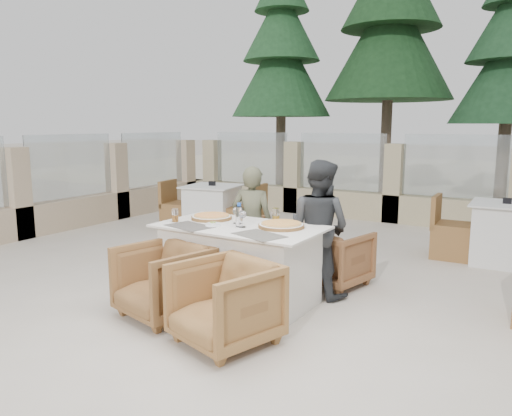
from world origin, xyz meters
The scene contains 26 objects.
ground centered at (0.00, 0.00, 0.00)m, with size 80.00×80.00×0.00m, color beige.
sand_patch centered at (0.00, 14.00, 0.01)m, with size 30.00×16.00×0.01m, color beige.
perimeter_wall_far centered at (0.00, 4.80, 0.80)m, with size 10.00×0.34×1.60m, color tan, non-canonical shape.
perimeter_wall_left centered at (-4.50, 1.50, 0.80)m, with size 0.34×7.00×1.60m, color #C9B08E, non-canonical shape.
pine_far_left centered at (-3.50, 7.00, 2.75)m, with size 2.42×2.42×5.50m, color #214E27.
pine_mid_left centered at (-1.00, 7.50, 3.25)m, with size 2.86×2.86×6.50m, color #1A3F1D.
pine_centre centered at (1.50, 7.20, 2.50)m, with size 2.20×2.20×5.00m, color #1D4324.
dining_table centered at (-0.09, -0.05, 0.39)m, with size 1.60×0.90×0.77m, color silver, non-canonical shape.
placemat_near_left centered at (-0.49, -0.33, 0.77)m, with size 0.45×0.30×0.00m, color #554F49.
placemat_near_right centered at (0.29, -0.32, 0.77)m, with size 0.45×0.30×0.00m, color #5F5A51.
pizza_left centered at (-0.52, 0.07, 0.80)m, with size 0.42×0.42×0.05m, color orange.
pizza_right centered at (0.30, 0.08, 0.80)m, with size 0.44×0.44×0.06m, color orange.
water_bottle centered at (-0.07, -0.10, 0.89)m, with size 0.07×0.07×0.23m, color #BCE1F7.
wine_glass_centre centered at (-0.18, 0.02, 0.86)m, with size 0.08×0.08×0.18m, color white, non-canonical shape.
wine_glass_near centered at (-0.02, -0.11, 0.86)m, with size 0.08×0.08×0.18m, color white, non-canonical shape.
beer_glass_left centered at (-0.75, -0.23, 0.84)m, with size 0.07×0.07×0.13m, color orange.
beer_glass_right centered at (0.15, 0.24, 0.84)m, with size 0.07×0.07×0.15m, color gold.
olive_dish centered at (-0.30, -0.21, 0.79)m, with size 0.11×0.11×0.04m, color white, non-canonical shape.
armchair_far_left centered at (-0.34, 0.89, 0.32)m, with size 0.69×0.71×0.64m, color brown.
armchair_far_right centered at (0.50, 0.93, 0.31)m, with size 0.65×0.67×0.61m, color brown.
armchair_near_left centered at (-0.48, -0.73, 0.33)m, with size 0.71×0.73×0.67m, color brown.
armchair_near_right centered at (0.33, -0.92, 0.34)m, with size 0.72×0.74×0.67m, color olive.
diner_left centered at (-0.32, 0.55, 0.65)m, with size 0.47×0.31×1.30m, color #53543D.
diner_right centered at (0.47, 0.56, 0.70)m, with size 0.68×0.53×1.39m, color #323436.
bg_table_a centered at (-2.22, 2.38, 0.39)m, with size 1.64×0.82×0.77m, color silver, non-canonical shape.
bg_table_b centered at (1.99, 2.81, 0.39)m, with size 1.64×0.82×0.77m, color silver, non-canonical shape.
Camera 1 is at (2.51, -4.01, 1.74)m, focal length 35.00 mm.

